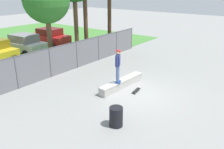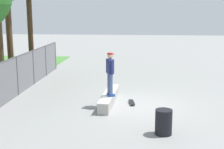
{
  "view_description": "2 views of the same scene",
  "coord_description": "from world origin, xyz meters",
  "px_view_note": "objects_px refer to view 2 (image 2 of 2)",
  "views": [
    {
      "loc": [
        -10.16,
        -5.92,
        5.45
      ],
      "look_at": [
        -0.29,
        1.61,
        0.85
      ],
      "focal_mm": 38.44,
      "sensor_mm": 36.0,
      "label": 1
    },
    {
      "loc": [
        -13.25,
        -0.01,
        4.02
      ],
      "look_at": [
        0.38,
        1.18,
        1.26
      ],
      "focal_mm": 51.06,
      "sensor_mm": 36.0,
      "label": 2
    }
  ],
  "objects_px": {
    "concrete_ledge": "(109,98)",
    "trash_bin": "(164,122)",
    "skateboard": "(132,102)",
    "skateboarder": "(110,72)"
  },
  "relations": [
    {
      "from": "skateboarder",
      "to": "skateboard",
      "type": "relative_size",
      "value": 2.24
    },
    {
      "from": "skateboarder",
      "to": "skateboard",
      "type": "xyz_separation_m",
      "value": [
        0.5,
        -0.91,
        -1.43
      ]
    },
    {
      "from": "skateboard",
      "to": "trash_bin",
      "type": "height_order",
      "value": "trash_bin"
    },
    {
      "from": "concrete_ledge",
      "to": "trash_bin",
      "type": "xyz_separation_m",
      "value": [
        -3.43,
        -2.13,
        0.18
      ]
    },
    {
      "from": "concrete_ledge",
      "to": "trash_bin",
      "type": "height_order",
      "value": "trash_bin"
    },
    {
      "from": "skateboarder",
      "to": "trash_bin",
      "type": "height_order",
      "value": "skateboarder"
    },
    {
      "from": "skateboard",
      "to": "concrete_ledge",
      "type": "bearing_deg",
      "value": 89.15
    },
    {
      "from": "skateboard",
      "to": "trash_bin",
      "type": "relative_size",
      "value": 0.97
    },
    {
      "from": "concrete_ledge",
      "to": "skateboarder",
      "type": "xyz_separation_m",
      "value": [
        -0.52,
        -0.09,
        1.26
      ]
    },
    {
      "from": "skateboarder",
      "to": "trash_bin",
      "type": "distance_m",
      "value": 3.71
    }
  ]
}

